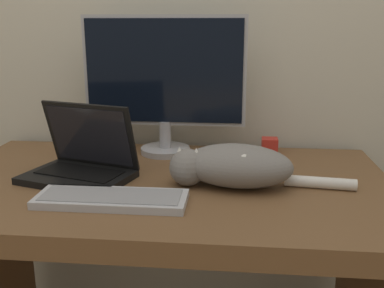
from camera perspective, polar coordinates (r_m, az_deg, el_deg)
The scene contains 6 objects.
desk at distance 1.37m, azimuth -3.57°, elevation -10.67°, with size 1.32×0.77×0.71m.
monitor at distance 1.52m, azimuth -3.53°, elevation 8.10°, with size 0.55×0.17×0.47m.
laptop at distance 1.34m, azimuth -13.85°, elevation -2.40°, with size 0.34×0.28×0.22m.
external_keyboard at distance 1.16m, azimuth -10.18°, elevation -6.86°, with size 0.38×0.13×0.02m.
cat at distance 1.24m, azimuth 5.20°, elevation -2.68°, with size 0.51×0.21×0.12m.
small_toy at distance 1.58m, azimuth 9.83°, elevation -0.23°, with size 0.05×0.05×0.05m.
Camera 1 is at (0.21, -0.83, 1.15)m, focal length 42.00 mm.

